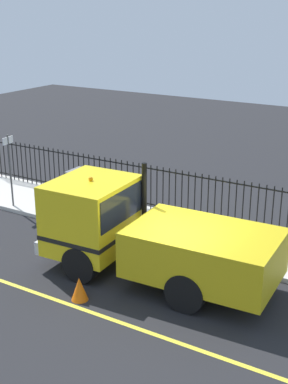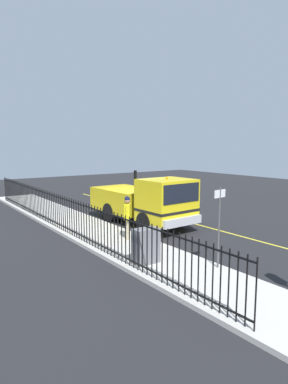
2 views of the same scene
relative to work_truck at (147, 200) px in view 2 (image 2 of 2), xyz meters
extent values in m
plane|color=#232326|center=(0.00, -0.98, -1.28)|extent=(52.49, 52.49, 0.00)
cube|color=beige|center=(2.85, -0.98, -1.21)|extent=(2.63, 23.86, 0.13)
cube|color=yellow|center=(-2.11, -0.98, -1.27)|extent=(0.12, 21.47, 0.01)
cube|color=yellow|center=(-0.07, 1.40, 0.15)|extent=(2.35, 2.01, 1.90)
cube|color=black|center=(-0.07, 1.40, 0.57)|extent=(2.17, 2.04, 0.83)
cube|color=gold|center=(0.08, -1.81, -0.22)|extent=(2.43, 3.67, 1.15)
cube|color=silver|center=(-0.11, 2.43, -0.65)|extent=(2.16, 0.30, 0.36)
cube|color=black|center=(-0.07, 1.40, -0.27)|extent=(2.38, 2.03, 0.12)
cylinder|color=black|center=(-1.07, 1.06, -0.80)|extent=(0.34, 0.97, 0.96)
cylinder|color=black|center=(0.96, 1.16, -0.80)|extent=(0.34, 0.97, 0.96)
cylinder|color=black|center=(-0.93, -1.86, -0.80)|extent=(0.34, 0.97, 0.96)
cylinder|color=black|center=(1.09, -1.77, -0.80)|extent=(0.34, 0.97, 0.96)
sphere|color=orange|center=(-0.07, 1.40, 1.15)|extent=(0.12, 0.12, 0.12)
cylinder|color=black|center=(0.97, 0.39, 0.34)|extent=(0.14, 0.14, 2.28)
cube|color=yellow|center=(2.36, 1.89, -0.01)|extent=(0.48, 0.53, 0.62)
sphere|color=#997051|center=(2.36, 1.89, 0.42)|extent=(0.23, 0.23, 0.23)
sphere|color=#14193F|center=(2.36, 1.89, 0.50)|extent=(0.22, 0.22, 0.22)
cylinder|color=tan|center=(2.41, 1.96, -0.73)|extent=(0.12, 0.12, 0.83)
cylinder|color=tan|center=(2.31, 1.82, -0.73)|extent=(0.12, 0.12, 0.83)
cylinder|color=yellow|center=(2.53, 2.10, -0.04)|extent=(0.09, 0.09, 0.59)
cylinder|color=yellow|center=(2.19, 1.67, -0.04)|extent=(0.09, 0.09, 0.59)
cylinder|color=black|center=(3.95, -11.12, -0.36)|extent=(0.04, 0.04, 1.57)
cylinder|color=black|center=(3.95, -10.88, -0.36)|extent=(0.04, 0.04, 1.57)
cylinder|color=black|center=(3.95, -10.65, -0.36)|extent=(0.04, 0.04, 1.57)
cylinder|color=black|center=(3.95, -10.42, -0.36)|extent=(0.04, 0.04, 1.57)
cylinder|color=black|center=(3.95, -10.18, -0.36)|extent=(0.04, 0.04, 1.57)
cylinder|color=black|center=(3.95, -9.95, -0.36)|extent=(0.04, 0.04, 1.57)
cylinder|color=black|center=(3.95, -9.72, -0.36)|extent=(0.04, 0.04, 1.57)
cylinder|color=black|center=(3.95, -9.49, -0.36)|extent=(0.04, 0.04, 1.57)
cylinder|color=black|center=(3.95, -9.25, -0.36)|extent=(0.04, 0.04, 1.57)
cylinder|color=black|center=(3.95, -9.02, -0.36)|extent=(0.04, 0.04, 1.57)
cylinder|color=black|center=(3.95, -8.79, -0.36)|extent=(0.04, 0.04, 1.57)
cylinder|color=black|center=(3.95, -8.55, -0.36)|extent=(0.04, 0.04, 1.57)
cylinder|color=black|center=(3.95, -8.32, -0.36)|extent=(0.04, 0.04, 1.57)
cylinder|color=black|center=(3.95, -8.09, -0.36)|extent=(0.04, 0.04, 1.57)
cylinder|color=black|center=(3.95, -7.85, -0.36)|extent=(0.04, 0.04, 1.57)
cylinder|color=black|center=(3.95, -7.62, -0.36)|extent=(0.04, 0.04, 1.57)
cylinder|color=black|center=(3.95, -7.39, -0.36)|extent=(0.04, 0.04, 1.57)
cylinder|color=black|center=(3.95, -7.15, -0.36)|extent=(0.04, 0.04, 1.57)
cylinder|color=black|center=(3.95, -6.92, -0.36)|extent=(0.04, 0.04, 1.57)
cylinder|color=black|center=(3.95, -6.69, -0.36)|extent=(0.04, 0.04, 1.57)
cylinder|color=black|center=(3.95, -6.45, -0.36)|extent=(0.04, 0.04, 1.57)
cylinder|color=black|center=(3.95, -6.22, -0.36)|extent=(0.04, 0.04, 1.57)
cylinder|color=black|center=(3.95, -5.99, -0.36)|extent=(0.04, 0.04, 1.57)
cylinder|color=black|center=(3.95, -5.76, -0.36)|extent=(0.04, 0.04, 1.57)
cylinder|color=black|center=(3.95, -5.52, -0.36)|extent=(0.04, 0.04, 1.57)
cylinder|color=black|center=(3.95, -5.29, -0.36)|extent=(0.04, 0.04, 1.57)
cylinder|color=black|center=(3.95, -5.06, -0.36)|extent=(0.04, 0.04, 1.57)
cylinder|color=black|center=(3.95, -4.82, -0.36)|extent=(0.04, 0.04, 1.57)
cylinder|color=black|center=(3.95, -4.59, -0.36)|extent=(0.04, 0.04, 1.57)
cylinder|color=black|center=(3.95, -4.36, -0.36)|extent=(0.04, 0.04, 1.57)
cylinder|color=black|center=(3.95, -4.12, -0.36)|extent=(0.04, 0.04, 1.57)
cylinder|color=black|center=(3.95, -3.89, -0.36)|extent=(0.04, 0.04, 1.57)
cylinder|color=black|center=(3.95, -3.66, -0.36)|extent=(0.04, 0.04, 1.57)
cylinder|color=black|center=(3.95, -3.42, -0.36)|extent=(0.04, 0.04, 1.57)
cylinder|color=black|center=(3.95, -3.19, -0.36)|extent=(0.04, 0.04, 1.57)
cylinder|color=black|center=(3.95, -2.96, -0.36)|extent=(0.04, 0.04, 1.57)
cylinder|color=black|center=(3.95, -2.72, -0.36)|extent=(0.04, 0.04, 1.57)
cylinder|color=black|center=(3.95, -2.49, -0.36)|extent=(0.04, 0.04, 1.57)
cylinder|color=black|center=(3.95, -2.26, -0.36)|extent=(0.04, 0.04, 1.57)
cylinder|color=black|center=(3.95, -2.03, -0.36)|extent=(0.04, 0.04, 1.57)
cylinder|color=black|center=(3.95, -1.79, -0.36)|extent=(0.04, 0.04, 1.57)
cylinder|color=black|center=(3.95, -1.56, -0.36)|extent=(0.04, 0.04, 1.57)
cylinder|color=black|center=(3.95, -1.33, -0.36)|extent=(0.04, 0.04, 1.57)
cylinder|color=black|center=(3.95, -1.09, -0.36)|extent=(0.04, 0.04, 1.57)
cylinder|color=black|center=(3.95, -0.86, -0.36)|extent=(0.04, 0.04, 1.57)
cylinder|color=black|center=(3.95, -0.63, -0.36)|extent=(0.04, 0.04, 1.57)
cylinder|color=black|center=(3.95, -0.39, -0.36)|extent=(0.04, 0.04, 1.57)
cylinder|color=black|center=(3.95, -0.16, -0.36)|extent=(0.04, 0.04, 1.57)
cylinder|color=black|center=(3.95, 0.07, -0.36)|extent=(0.04, 0.04, 1.57)
cylinder|color=black|center=(3.95, 0.31, -0.36)|extent=(0.04, 0.04, 1.57)
cylinder|color=black|center=(3.95, 0.54, -0.36)|extent=(0.04, 0.04, 1.57)
cylinder|color=black|center=(3.95, 0.77, -0.36)|extent=(0.04, 0.04, 1.57)
cylinder|color=black|center=(3.95, 1.01, -0.36)|extent=(0.04, 0.04, 1.57)
cylinder|color=black|center=(3.95, 1.24, -0.36)|extent=(0.04, 0.04, 1.57)
cylinder|color=black|center=(3.95, 1.47, -0.36)|extent=(0.04, 0.04, 1.57)
cylinder|color=black|center=(3.95, 1.70, -0.36)|extent=(0.04, 0.04, 1.57)
cylinder|color=black|center=(3.95, 1.94, -0.36)|extent=(0.04, 0.04, 1.57)
cylinder|color=black|center=(3.95, 2.17, -0.36)|extent=(0.04, 0.04, 1.57)
cylinder|color=black|center=(3.95, 2.40, -0.36)|extent=(0.04, 0.04, 1.57)
cylinder|color=black|center=(3.95, 2.64, -0.36)|extent=(0.04, 0.04, 1.57)
cylinder|color=black|center=(3.95, 2.87, -0.36)|extent=(0.04, 0.04, 1.57)
cylinder|color=black|center=(3.95, 3.10, -0.36)|extent=(0.04, 0.04, 1.57)
cylinder|color=black|center=(3.95, 3.34, -0.36)|extent=(0.04, 0.04, 1.57)
cylinder|color=black|center=(3.95, 3.57, -0.36)|extent=(0.04, 0.04, 1.57)
cylinder|color=black|center=(3.95, 3.80, -0.36)|extent=(0.04, 0.04, 1.57)
cylinder|color=black|center=(3.95, 4.04, -0.36)|extent=(0.04, 0.04, 1.57)
cylinder|color=black|center=(3.95, 4.27, -0.36)|extent=(0.04, 0.04, 1.57)
cylinder|color=black|center=(3.95, 4.50, -0.36)|extent=(0.04, 0.04, 1.57)
cylinder|color=black|center=(3.95, 4.74, -0.36)|extent=(0.04, 0.04, 1.57)
cylinder|color=black|center=(3.95, 4.97, -0.36)|extent=(0.04, 0.04, 1.57)
cylinder|color=black|center=(3.95, 5.20, -0.36)|extent=(0.04, 0.04, 1.57)
cylinder|color=black|center=(3.95, 5.43, -0.36)|extent=(0.04, 0.04, 1.57)
cylinder|color=black|center=(3.95, 5.67, -0.36)|extent=(0.04, 0.04, 1.57)
cylinder|color=black|center=(3.95, 5.90, -0.36)|extent=(0.04, 0.04, 1.57)
cylinder|color=black|center=(3.95, 6.13, -0.36)|extent=(0.04, 0.04, 1.57)
cylinder|color=black|center=(3.95, 6.37, -0.36)|extent=(0.04, 0.04, 1.57)
cylinder|color=black|center=(3.95, 6.60, -0.36)|extent=(0.04, 0.04, 1.57)
cylinder|color=black|center=(3.95, 6.83, -0.36)|extent=(0.04, 0.04, 1.57)
cylinder|color=black|center=(3.95, 7.07, -0.36)|extent=(0.04, 0.04, 1.57)
cylinder|color=black|center=(3.95, 7.30, -0.36)|extent=(0.04, 0.04, 1.57)
cylinder|color=black|center=(3.95, 7.53, -0.36)|extent=(0.04, 0.04, 1.57)
cylinder|color=black|center=(3.95, 7.77, -0.36)|extent=(0.04, 0.04, 1.57)
cylinder|color=black|center=(3.95, 8.00, -0.36)|extent=(0.04, 0.04, 1.57)
cylinder|color=black|center=(3.95, 8.23, -0.36)|extent=(0.04, 0.04, 1.57)
cylinder|color=black|center=(3.95, 8.46, -0.36)|extent=(0.04, 0.04, 1.57)
cylinder|color=black|center=(3.95, 8.70, -0.36)|extent=(0.04, 0.04, 1.57)
cylinder|color=black|center=(3.95, 8.93, -0.36)|extent=(0.04, 0.04, 1.57)
cylinder|color=black|center=(3.95, 9.16, -0.36)|extent=(0.04, 0.04, 1.57)
cube|color=black|center=(3.95, -0.98, 0.30)|extent=(0.04, 20.28, 0.04)
cube|color=black|center=(3.95, -0.98, -0.95)|extent=(0.04, 20.28, 0.04)
cube|color=slate|center=(3.38, 4.58, -0.58)|extent=(0.82, 0.49, 1.13)
cone|color=orange|center=(-1.80, 0.53, -0.98)|extent=(0.41, 0.41, 0.59)
cylinder|color=#4C4C4C|center=(1.80, 6.20, 0.11)|extent=(0.06, 0.06, 2.51)
cube|color=white|center=(1.80, 6.20, 1.17)|extent=(0.50, 0.08, 0.24)
camera|label=1|loc=(-10.57, -6.58, 5.41)|focal=49.70mm
camera|label=2|loc=(9.54, 13.15, 2.63)|focal=31.86mm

